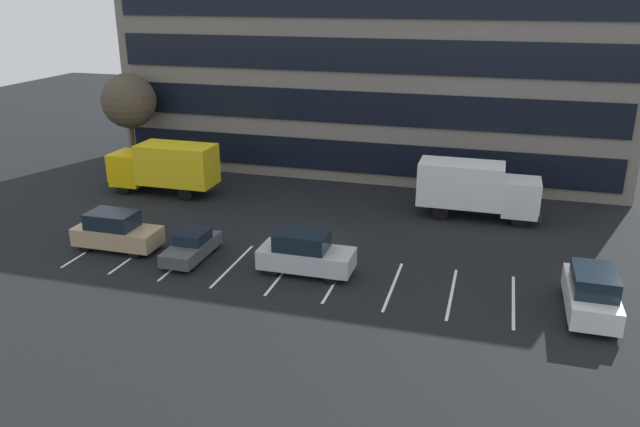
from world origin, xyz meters
The scene contains 10 objects.
ground_plane centered at (0.00, 0.00, 0.00)m, with size 120.00×120.00×0.00m, color black.
office_building centered at (0.00, 17.95, 7.20)m, with size 37.50×12.32×14.40m.
lot_markings centered at (0.00, -4.03, 0.00)m, with size 22.54×5.40×0.01m.
box_truck_white centered at (8.79, 6.91, 1.95)m, with size 7.46×2.47×3.46m.
box_truck_yellow_all centered at (-12.11, 5.87, 1.99)m, with size 7.62×2.52×3.53m.
suv_white centered at (14.38, -4.35, 1.05)m, with size 2.03×4.80×2.17m.
sedan_charcoal centered at (-5.24, -3.73, 0.69)m, with size 1.71×4.08×1.46m.
suv_tan centered at (-9.79, -3.72, 1.03)m, with size 4.69×1.99×2.12m.
suv_silver centered at (1.06, -3.72, 1.04)m, with size 4.74×2.01×2.14m.
bare_tree centered at (-17.00, 9.83, 5.57)m, with size 4.06×4.06×7.62m.
Camera 1 is at (9.79, -31.15, 13.62)m, focal length 35.12 mm.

